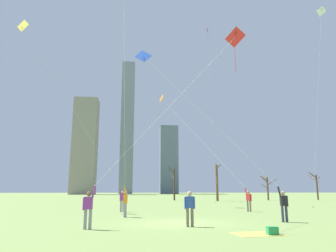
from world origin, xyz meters
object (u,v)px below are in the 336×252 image
at_px(picnic_spot, 266,232).
at_px(bare_tree_right_of_center, 174,182).
at_px(distant_kite_drifting_left_purple, 208,53).
at_px(distant_kite_low_near_trees_white, 321,23).
at_px(bare_tree_rightmost, 217,181).
at_px(kite_flyer_foreground_left_orange, 228,176).
at_px(kite_flyer_midfield_left_red, 111,181).
at_px(kite_flyer_far_back_pink, 125,157).
at_px(bare_tree_far_right_edge, 267,187).
at_px(bare_tree_leftmost, 316,185).
at_px(kite_flyer_foreground_right_blue, 270,190).
at_px(bystander_strolling_midfield, 190,207).
at_px(kite_flyer_midfield_right_yellow, 93,149).

bearing_deg(picnic_spot, bare_tree_right_of_center, 88.16).
relative_size(distant_kite_drifting_left_purple, picnic_spot, 12.69).
bearing_deg(distant_kite_low_near_trees_white, bare_tree_rightmost, 119.75).
height_order(kite_flyer_foreground_left_orange, kite_flyer_midfield_left_red, kite_flyer_foreground_left_orange).
height_order(kite_flyer_far_back_pink, bare_tree_far_right_edge, kite_flyer_far_back_pink).
xyz_separation_m(kite_flyer_far_back_pink, bare_tree_rightmost, (13.35, 29.79, -0.61)).
bearing_deg(picnic_spot, distant_kite_drifting_left_purple, 80.26).
distance_m(kite_flyer_midfield_left_red, distant_kite_drifting_left_purple, 34.40).
xyz_separation_m(kite_flyer_foreground_left_orange, bare_tree_leftmost, (23.92, 26.84, -0.32)).
xyz_separation_m(kite_flyer_foreground_right_blue, bare_tree_far_right_edge, (14.96, 35.40, 0.59)).
bearing_deg(kite_flyer_foreground_left_orange, distant_kite_low_near_trees_white, 23.80).
xyz_separation_m(distant_kite_drifting_left_purple, bare_tree_rightmost, (2.72, 7.95, -17.96)).
bearing_deg(bystander_strolling_midfield, kite_flyer_foreground_left_orange, 65.04).
bearing_deg(bare_tree_rightmost, bystander_strolling_midfield, -106.63).
distance_m(kite_flyer_far_back_pink, distant_kite_low_near_trees_white, 31.95).
height_order(kite_flyer_far_back_pink, picnic_spot, kite_flyer_far_back_pink).
distance_m(kite_flyer_midfield_right_yellow, picnic_spot, 17.16).
relative_size(kite_flyer_foreground_right_blue, picnic_spot, 4.45).
height_order(kite_flyer_foreground_right_blue, bare_tree_far_right_edge, kite_flyer_foreground_right_blue).
distance_m(distant_kite_drifting_left_purple, picnic_spot, 35.89).
distance_m(kite_flyer_foreground_left_orange, bare_tree_far_right_edge, 29.28).
distance_m(bystander_strolling_midfield, distant_kite_drifting_left_purple, 33.61).
height_order(distant_kite_drifting_left_purple, picnic_spot, distant_kite_drifting_left_purple).
xyz_separation_m(kite_flyer_far_back_pink, bare_tree_far_right_edge, (22.81, 32.74, -1.39)).
xyz_separation_m(kite_flyer_midfield_left_red, bare_tree_leftmost, (32.82, 38.72, 0.50)).
xyz_separation_m(kite_flyer_midfield_left_red, picnic_spot, (6.11, -2.24, -1.97)).
bearing_deg(distant_kite_low_near_trees_white, bare_tree_right_of_center, 127.14).
bearing_deg(distant_kite_low_near_trees_white, bare_tree_leftmost, 64.71).
height_order(kite_flyer_far_back_pink, bystander_strolling_midfield, kite_flyer_far_back_pink).
distance_m(kite_flyer_foreground_left_orange, bystander_strolling_midfield, 12.59).
relative_size(kite_flyer_midfield_left_red, distant_kite_low_near_trees_white, 0.41).
height_order(kite_flyer_foreground_left_orange, kite_flyer_far_back_pink, kite_flyer_far_back_pink).
xyz_separation_m(kite_flyer_midfield_right_yellow, picnic_spot, (8.59, -14.02, -4.91)).
distance_m(picnic_spot, bare_tree_far_right_edge, 43.24).
bearing_deg(kite_flyer_midfield_left_red, kite_flyer_foreground_right_blue, 13.66).
bearing_deg(distant_kite_low_near_trees_white, kite_flyer_midfield_right_yellow, -166.03).
distance_m(kite_flyer_midfield_left_red, bare_tree_leftmost, 50.76).
distance_m(distant_kite_drifting_left_purple, bare_tree_right_of_center, 22.14).
xyz_separation_m(bare_tree_right_of_center, bare_tree_rightmost, (6.34, -4.37, 0.08)).
distance_m(kite_flyer_far_back_pink, bare_tree_right_of_center, 34.88).
bearing_deg(bare_tree_leftmost, distant_kite_drifting_left_purple, -150.72).
distance_m(distant_kite_drifting_left_purple, distant_kite_low_near_trees_white, 14.69).
bearing_deg(kite_flyer_midfield_left_red, kite_flyer_far_back_pink, 84.88).
distance_m(kite_flyer_midfield_right_yellow, bare_tree_rightmost, 27.97).
distance_m(kite_flyer_midfield_left_red, picnic_spot, 6.80).
bearing_deg(bare_tree_rightmost, kite_flyer_midfield_left_red, -111.78).
height_order(bystander_strolling_midfield, distant_kite_drifting_left_purple, distant_kite_drifting_left_purple).
distance_m(picnic_spot, bare_tree_rightmost, 37.60).
bearing_deg(kite_flyer_far_back_pink, kite_flyer_foreground_left_orange, 40.35).
distance_m(bare_tree_far_right_edge, bare_tree_right_of_center, 15.88).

